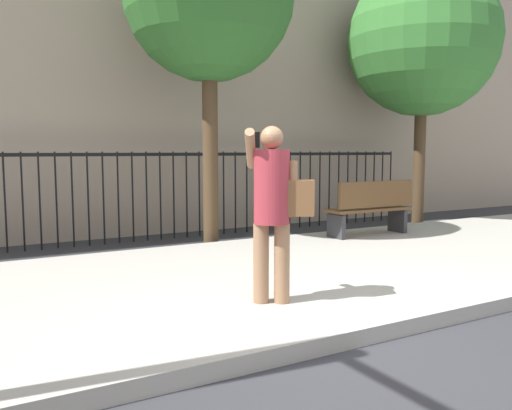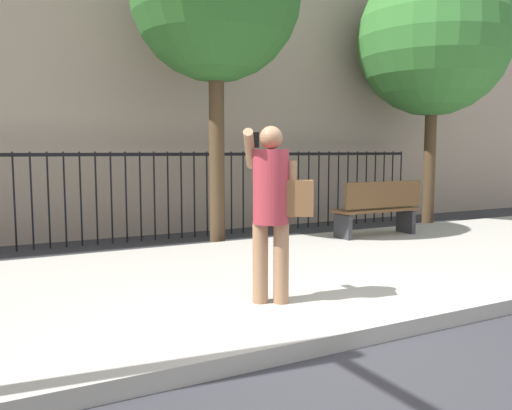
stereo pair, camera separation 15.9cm
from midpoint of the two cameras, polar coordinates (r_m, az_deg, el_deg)
ground_plane at (r=4.55m, az=11.92°, el=-14.99°), size 60.00×60.00×0.00m
sidewalk at (r=6.29m, az=-1.15°, el=-8.25°), size 28.00×4.40×0.15m
iron_fence at (r=9.57m, az=-11.23°, el=2.23°), size 12.03×0.04×1.60m
pedestrian_on_phone at (r=4.99m, az=2.83°, el=0.39°), size 0.72×0.61×1.69m
street_bench at (r=9.26m, az=13.64°, el=-0.24°), size 1.60×0.45×0.95m
street_tree_near at (r=12.18m, az=19.05°, el=16.55°), size 3.19×3.19×5.54m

